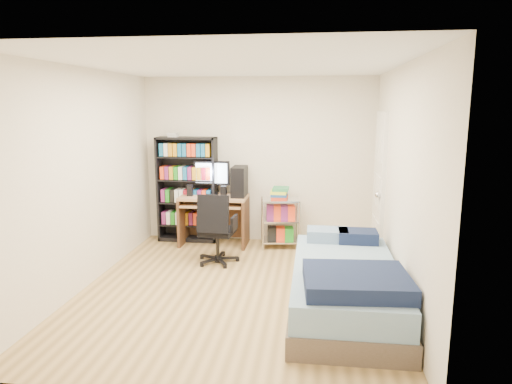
# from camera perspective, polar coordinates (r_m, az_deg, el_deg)

# --- Properties ---
(room) EXTENTS (3.58, 4.08, 2.58)m
(room) POSITION_cam_1_polar(r_m,az_deg,el_deg) (5.00, -2.55, 1.26)
(room) COLOR tan
(room) RESTS_ON ground
(media_shelf) EXTENTS (0.90, 0.30, 1.67)m
(media_shelf) POSITION_cam_1_polar(r_m,az_deg,el_deg) (7.08, -8.57, 0.48)
(media_shelf) COLOR black
(media_shelf) RESTS_ON room
(computer_desk) EXTENTS (1.00, 0.58, 1.26)m
(computer_desk) POSITION_cam_1_polar(r_m,az_deg,el_deg) (6.87, -4.38, -1.00)
(computer_desk) COLOR tan
(computer_desk) RESTS_ON room
(office_chair) EXTENTS (0.61, 0.61, 0.96)m
(office_chair) POSITION_cam_1_polar(r_m,az_deg,el_deg) (6.11, -4.93, -6.12)
(office_chair) COLOR black
(office_chair) RESTS_ON room
(wire_cart) EXTENTS (0.60, 0.47, 0.90)m
(wire_cart) POSITION_cam_1_polar(r_m,az_deg,el_deg) (6.72, 3.10, -2.06)
(wire_cart) COLOR silver
(wire_cart) RESTS_ON room
(bed) EXTENTS (1.08, 2.16, 0.62)m
(bed) POSITION_cam_1_polar(r_m,az_deg,el_deg) (4.84, 11.11, -11.34)
(bed) COLOR brown
(bed) RESTS_ON room
(door) EXTENTS (0.12, 0.80, 2.00)m
(door) POSITION_cam_1_polar(r_m,az_deg,el_deg) (6.36, 15.14, 0.65)
(door) COLOR white
(door) RESTS_ON room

